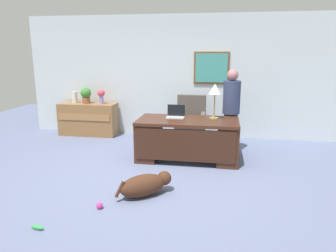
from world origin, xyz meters
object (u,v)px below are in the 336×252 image
at_px(vase_with_flowers, 101,95).
at_px(potted_plant, 86,95).
at_px(dog_lying, 145,185).
at_px(desk_lamp, 215,91).
at_px(laptop, 176,114).
at_px(desk, 187,138).
at_px(person_standing, 231,111).
at_px(dog_toy_ball, 100,206).
at_px(dog_toy_bone, 37,227).
at_px(armchair, 191,122).
at_px(vase_empty, 75,97).
at_px(credenza, 88,119).

xyz_separation_m(vase_with_flowers, potted_plant, (-0.37, 0.00, -0.01)).
xyz_separation_m(dog_lying, desk_lamp, (0.85, 1.73, 1.07)).
xyz_separation_m(dog_lying, potted_plant, (-2.09, 2.93, 0.78)).
xyz_separation_m(laptop, vase_with_flowers, (-1.88, 1.18, 0.16)).
relative_size(desk, person_standing, 1.12).
relative_size(desk, dog_toy_ball, 21.51).
relative_size(desk, vase_with_flowers, 5.40).
height_order(dog_lying, desk_lamp, desk_lamp).
distance_m(desk, dog_lying, 1.62).
height_order(desk, dog_lying, desk).
distance_m(laptop, dog_toy_bone, 3.09).
xyz_separation_m(person_standing, dog_toy_bone, (-2.14, -3.17, -0.79)).
distance_m(desk_lamp, dog_toy_ball, 2.82).
bearing_deg(armchair, person_standing, -27.78).
xyz_separation_m(vase_empty, potted_plant, (0.28, 0.00, 0.07)).
height_order(person_standing, potted_plant, person_standing).
bearing_deg(desk_lamp, dog_toy_bone, -123.56).
bearing_deg(desk_lamp, armchair, 120.73).
height_order(desk, laptop, laptop).
height_order(desk, dog_toy_ball, desk).
bearing_deg(potted_plant, desk_lamp, -22.09).
bearing_deg(dog_lying, desk_lamp, 63.72).
bearing_deg(desk, potted_plant, 151.18).
bearing_deg(desk_lamp, dog_lying, -116.28).
height_order(credenza, dog_lying, credenza).
distance_m(armchair, laptop, 0.91).
xyz_separation_m(person_standing, desk_lamp, (-0.31, -0.41, 0.41)).
height_order(credenza, desk_lamp, desk_lamp).
xyz_separation_m(armchair, person_standing, (0.80, -0.42, 0.35)).
distance_m(vase_with_flowers, dog_toy_bone, 4.13).
relative_size(credenza, dog_lying, 1.86).
height_order(dog_lying, dog_toy_bone, dog_lying).
xyz_separation_m(desk_lamp, dog_toy_ball, (-1.33, -2.19, -1.19)).
bearing_deg(armchair, credenza, 171.58).
distance_m(armchair, dog_toy_bone, 3.86).
bearing_deg(vase_with_flowers, dog_lying, -59.50).
distance_m(person_standing, desk_lamp, 0.66).
xyz_separation_m(armchair, potted_plant, (-2.45, 0.36, 0.47)).
bearing_deg(dog_toy_bone, armchair, 69.64).
height_order(credenza, person_standing, person_standing).
relative_size(vase_empty, dog_toy_bone, 1.65).
bearing_deg(potted_plant, dog_lying, -54.44).
xyz_separation_m(dog_lying, laptop, (0.16, 1.74, 0.64)).
distance_m(person_standing, potted_plant, 3.35).
relative_size(dog_lying, vase_with_flowers, 2.15).
height_order(laptop, potted_plant, potted_plant).
relative_size(vase_with_flowers, potted_plant, 0.91).
xyz_separation_m(vase_empty, dog_toy_bone, (1.40, -3.95, -0.85)).
relative_size(laptop, dog_toy_bone, 2.01).
xyz_separation_m(credenza, armchair, (2.42, -0.36, 0.09)).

